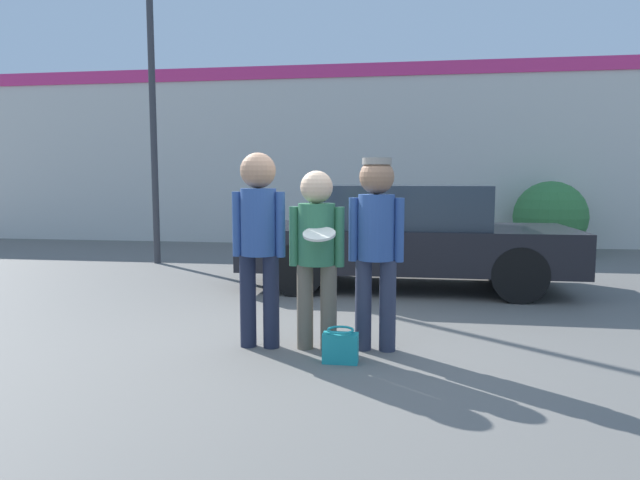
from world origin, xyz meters
The scene contains 9 objects.
ground_plane centered at (0.00, 0.00, 0.00)m, with size 56.00×56.00×0.00m, color #66635E.
storefront_building centered at (0.00, 8.31, 2.12)m, with size 24.00×0.22×4.18m.
person_left centered at (-0.42, -0.13, 1.08)m, with size 0.49×0.32×1.79m.
person_middle_with_frisbee centered at (0.11, -0.11, 0.96)m, with size 0.50×0.56×1.63m.
person_right centered at (0.64, -0.06, 1.05)m, with size 0.49×0.32×1.74m.
parked_car_near centered at (0.88, 3.06, 0.75)m, with size 4.56×1.91×1.46m.
street_lamp centered at (-3.41, 4.74, 4.07)m, with size 1.51×0.35×6.70m.
shrub centered at (3.89, 7.37, 0.75)m, with size 1.51×1.51×1.51m.
handbag centered at (0.37, -0.48, 0.14)m, with size 0.30×0.23×0.30m.
Camera 1 is at (0.91, -5.15, 1.56)m, focal length 32.00 mm.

